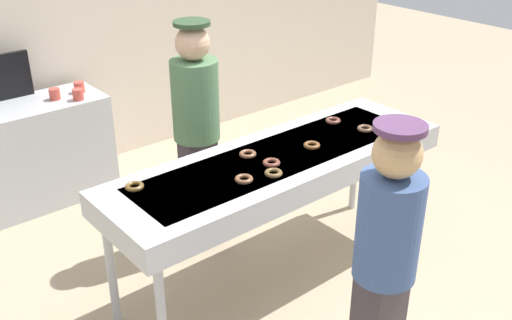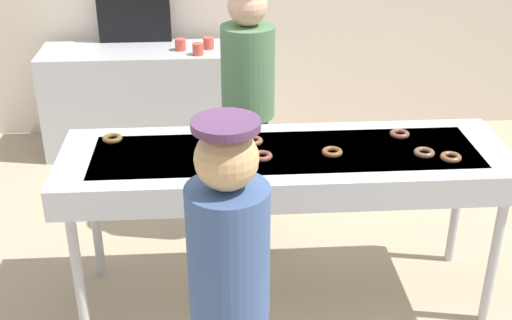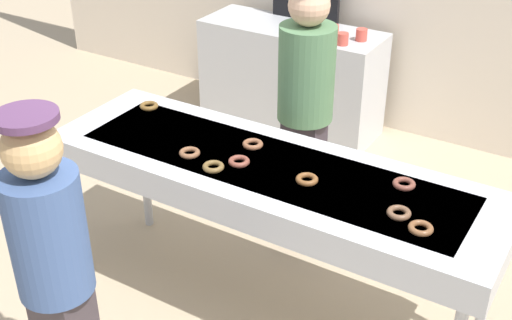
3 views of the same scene
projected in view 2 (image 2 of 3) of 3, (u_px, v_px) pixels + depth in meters
name	position (u px, v px, depth m)	size (l,w,h in m)	color
ground_plane	(283.00, 295.00, 4.03)	(16.00, 16.00, 0.00)	tan
fryer_conveyor	(286.00, 166.00, 3.64)	(2.45, 0.76, 0.97)	#B7BABF
chocolate_donut_0	(424.00, 153.00, 3.56)	(0.11, 0.11, 0.03)	brown
chocolate_donut_1	(262.00, 156.00, 3.52)	(0.11, 0.11, 0.03)	brown
chocolate_donut_2	(211.00, 163.00, 3.45)	(0.11, 0.11, 0.03)	brown
chocolate_donut_3	(112.00, 138.00, 3.72)	(0.11, 0.11, 0.03)	brown
chocolate_donut_4	(400.00, 134.00, 3.78)	(0.11, 0.11, 0.03)	brown
chocolate_donut_5	(253.00, 141.00, 3.69)	(0.11, 0.11, 0.03)	brown
chocolate_donut_6	(248.00, 166.00, 3.41)	(0.11, 0.11, 0.03)	brown
chocolate_donut_7	(451.00, 157.00, 3.51)	(0.11, 0.11, 0.03)	brown
chocolate_donut_8	(332.00, 152.00, 3.56)	(0.11, 0.11, 0.03)	brown
worker_baker	(248.00, 99.00, 4.21)	(0.34, 0.34, 1.74)	#332B33
customer_waiting	(229.00, 293.00, 2.56)	(0.31, 0.31, 1.65)	#3E353A
prep_counter	(138.00, 100.00, 5.69)	(1.55, 0.56, 0.90)	#B7BABF
paper_cup_0	(198.00, 49.00, 5.34)	(0.09, 0.09, 0.09)	#CC4C3F
paper_cup_1	(209.00, 43.00, 5.49)	(0.09, 0.09, 0.09)	#CC4C3F
paper_cup_2	(180.00, 44.00, 5.46)	(0.09, 0.09, 0.09)	#CC4C3F
menu_display	(134.00, 20.00, 5.60)	(0.61, 0.04, 0.39)	black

